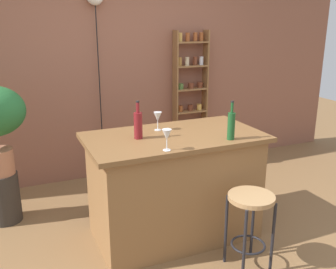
% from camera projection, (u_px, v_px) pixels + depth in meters
% --- Properties ---
extents(ground, '(12.00, 12.00, 0.00)m').
position_uv_depth(ground, '(188.00, 250.00, 3.22)').
color(ground, brown).
extents(back_wall, '(6.40, 0.10, 2.80)m').
position_uv_depth(back_wall, '(118.00, 61.00, 4.52)').
color(back_wall, '#8C5642').
rests_on(back_wall, ground).
extents(kitchen_counter, '(1.50, 0.82, 0.94)m').
position_uv_depth(kitchen_counter, '(174.00, 186.00, 3.34)').
color(kitchen_counter, olive).
rests_on(kitchen_counter, ground).
extents(bar_stool, '(0.35, 0.35, 0.62)m').
position_uv_depth(bar_stool, '(250.00, 214.00, 2.87)').
color(bar_stool, black).
rests_on(bar_stool, ground).
extents(spice_shelf, '(0.44, 0.15, 1.76)m').
position_uv_depth(spice_shelf, '(190.00, 101.00, 4.90)').
color(spice_shelf, olive).
rests_on(spice_shelf, ground).
extents(plant_stool, '(0.29, 0.29, 0.49)m').
position_uv_depth(plant_stool, '(4.00, 198.00, 3.63)').
color(plant_stool, '#2D2823').
rests_on(plant_stool, ground).
extents(bottle_soda_blue, '(0.07, 0.07, 0.31)m').
position_uv_depth(bottle_soda_blue, '(138.00, 124.00, 3.08)').
color(bottle_soda_blue, maroon).
rests_on(bottle_soda_blue, kitchen_counter).
extents(bottle_vinegar, '(0.06, 0.06, 0.32)m').
position_uv_depth(bottle_vinegar, '(231.00, 125.00, 3.06)').
color(bottle_vinegar, '#194C23').
rests_on(bottle_vinegar, kitchen_counter).
extents(wine_glass_left, '(0.07, 0.07, 0.16)m').
position_uv_depth(wine_glass_left, '(158.00, 117.00, 3.31)').
color(wine_glass_left, silver).
rests_on(wine_glass_left, kitchen_counter).
extents(wine_glass_center, '(0.07, 0.07, 0.16)m').
position_uv_depth(wine_glass_center, '(167.00, 135.00, 2.80)').
color(wine_glass_center, silver).
rests_on(wine_glass_center, kitchen_counter).
extents(pendant_globe_light, '(0.18, 0.18, 2.21)m').
position_uv_depth(pendant_globe_light, '(95.00, 1.00, 4.13)').
color(pendant_globe_light, black).
rests_on(pendant_globe_light, ground).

